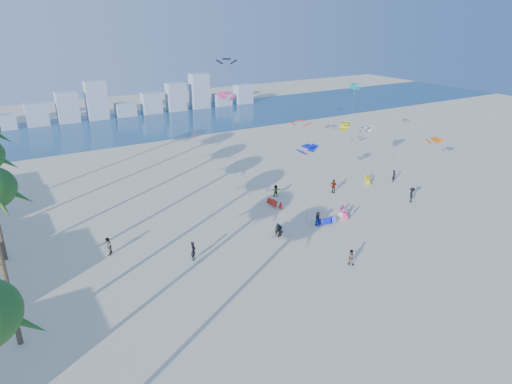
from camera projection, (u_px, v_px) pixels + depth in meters
ground at (328, 317)px, 35.64m from camera, size 220.00×220.00×0.00m
ocean at (103, 129)px, 93.09m from camera, size 220.00×220.00×0.00m
kitesurfer_near at (193, 251)px, 43.55m from camera, size 0.79×0.83×1.91m
kitesurfer_mid at (351, 257)px, 42.79m from camera, size 0.90×0.96×1.56m
kitesurfers_far at (314, 201)px, 55.12m from camera, size 40.67×11.44×1.91m
grounded_kites at (328, 207)px, 54.59m from camera, size 22.18×9.80×0.89m
flying_kites at (311, 110)px, 57.04m from camera, size 25.03×26.13×16.66m
distant_skyline at (85, 106)px, 99.37m from camera, size 85.00×3.00×8.40m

